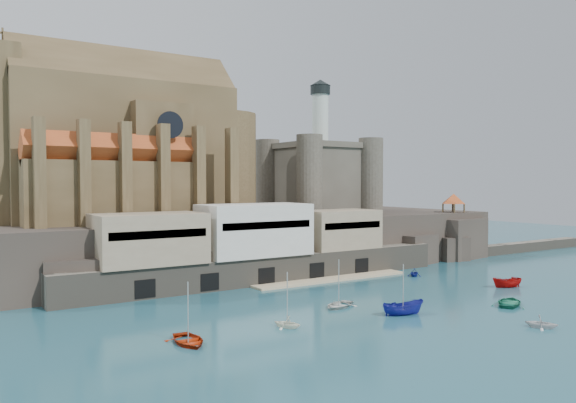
{
  "coord_description": "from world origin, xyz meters",
  "views": [
    {
      "loc": [
        -56.12,
        -57.36,
        16.68
      ],
      "look_at": [
        2.29,
        32.0,
        12.95
      ],
      "focal_mm": 35.0,
      "sensor_mm": 36.0,
      "label": 1
    }
  ],
  "objects_px": {
    "boat_0": "(188,343)",
    "boat_2": "(403,315)",
    "boat_1": "(541,328)",
    "church": "(134,152)",
    "pavilion": "(454,200)",
    "castle_keep": "(318,174)"
  },
  "relations": [
    {
      "from": "boat_0",
      "to": "boat_2",
      "type": "relative_size",
      "value": 1.06
    },
    {
      "from": "boat_0",
      "to": "boat_1",
      "type": "distance_m",
      "value": 39.73
    },
    {
      "from": "church",
      "to": "pavilion",
      "type": "xyz_separation_m",
      "value": [
        66.13,
        -15.85,
        -9.4
      ]
    },
    {
      "from": "pavilion",
      "to": "boat_2",
      "type": "xyz_separation_m",
      "value": [
        -47.87,
        -32.87,
        -12.73
      ]
    },
    {
      "from": "boat_0",
      "to": "boat_2",
      "type": "xyz_separation_m",
      "value": [
        27.5,
        -3.17,
        0.0
      ]
    },
    {
      "from": "pavilion",
      "to": "boat_1",
      "type": "distance_m",
      "value": 61.79
    },
    {
      "from": "castle_keep",
      "to": "pavilion",
      "type": "bearing_deg",
      "value": -30.18
    },
    {
      "from": "church",
      "to": "castle_keep",
      "type": "xyz_separation_m",
      "value": [
        40.21,
        -0.78,
        -3.81
      ]
    },
    {
      "from": "castle_keep",
      "to": "pavilion",
      "type": "xyz_separation_m",
      "value": [
        25.92,
        -15.08,
        -5.59
      ]
    },
    {
      "from": "boat_1",
      "to": "boat_2",
      "type": "relative_size",
      "value": 0.62
    },
    {
      "from": "castle_keep",
      "to": "boat_1",
      "type": "height_order",
      "value": "castle_keep"
    },
    {
      "from": "boat_0",
      "to": "boat_2",
      "type": "bearing_deg",
      "value": -1.38
    },
    {
      "from": "church",
      "to": "boat_1",
      "type": "distance_m",
      "value": 71.07
    },
    {
      "from": "church",
      "to": "pavilion",
      "type": "height_order",
      "value": "church"
    },
    {
      "from": "castle_keep",
      "to": "boat_0",
      "type": "relative_size",
      "value": 4.92
    },
    {
      "from": "church",
      "to": "boat_1",
      "type": "relative_size",
      "value": 13.48
    },
    {
      "from": "boat_1",
      "to": "boat_0",
      "type": "bearing_deg",
      "value": 126.37
    },
    {
      "from": "pavilion",
      "to": "boat_2",
      "type": "relative_size",
      "value": 1.13
    },
    {
      "from": "castle_keep",
      "to": "boat_2",
      "type": "xyz_separation_m",
      "value": [
        -21.94,
        -47.95,
        -18.31
      ]
    },
    {
      "from": "church",
      "to": "boat_2",
      "type": "distance_m",
      "value": 56.54
    },
    {
      "from": "pavilion",
      "to": "church",
      "type": "bearing_deg",
      "value": 166.52
    },
    {
      "from": "pavilion",
      "to": "boat_0",
      "type": "xyz_separation_m",
      "value": [
        -75.37,
        -29.7,
        -12.73
      ]
    }
  ]
}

